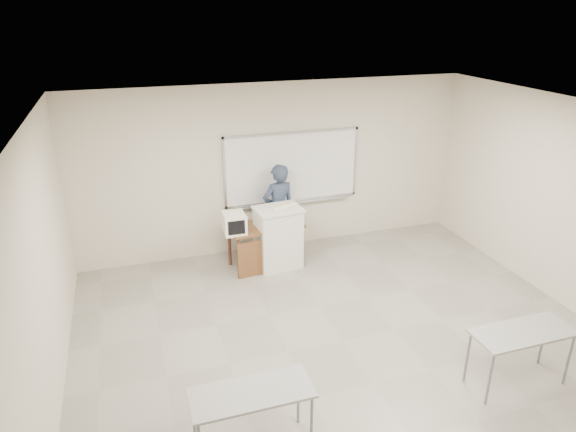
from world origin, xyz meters
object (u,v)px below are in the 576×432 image
object	(u,v)px
mouse	(276,221)
keyboard	(284,205)
whiteboard	(292,168)
presenter	(278,210)
instructor_desk	(267,240)
laptop	(285,216)
podium	(278,237)
crt_monitor	(234,223)

from	to	relation	value
mouse	keyboard	distance (m)	0.34
whiteboard	keyboard	world-z (taller)	whiteboard
whiteboard	presenter	world-z (taller)	whiteboard
instructor_desk	presenter	xyz separation A→B (m)	(0.35, 0.49, 0.32)
laptop	presenter	xyz separation A→B (m)	(-0.05, 0.23, 0.03)
mouse	presenter	bearing A→B (deg)	42.47
presenter	laptop	bearing A→B (deg)	90.56
mouse	podium	bearing A→B (deg)	-112.98
whiteboard	mouse	bearing A→B (deg)	-128.98
presenter	whiteboard	bearing A→B (deg)	-151.70
instructor_desk	mouse	bearing A→B (deg)	32.63
instructor_desk	keyboard	distance (m)	0.66
instructor_desk	crt_monitor	world-z (taller)	crt_monitor
whiteboard	mouse	world-z (taller)	whiteboard
presenter	mouse	bearing A→B (deg)	54.65
podium	laptop	distance (m)	0.42
crt_monitor	keyboard	size ratio (longest dim) A/B	0.88
laptop	keyboard	world-z (taller)	keyboard
crt_monitor	presenter	size ratio (longest dim) A/B	0.24
instructor_desk	laptop	world-z (taller)	laptop
whiteboard	instructor_desk	bearing A→B (deg)	-132.05
laptop	crt_monitor	bearing A→B (deg)	-153.62
instructor_desk	mouse	size ratio (longest dim) A/B	12.32
podium	keyboard	xyz separation A→B (m)	(0.12, 0.08, 0.55)
instructor_desk	mouse	distance (m)	0.36
keyboard	presenter	bearing A→B (deg)	68.38
whiteboard	keyboard	size ratio (longest dim) A/B	5.35
podium	presenter	distance (m)	0.59
laptop	presenter	bearing A→B (deg)	111.26
whiteboard	podium	xyz separation A→B (m)	(-0.50, -0.77, -0.94)
podium	presenter	xyz separation A→B (m)	(0.15, 0.49, 0.30)
mouse	whiteboard	bearing A→B (deg)	28.05
whiteboard	keyboard	xyz separation A→B (m)	(-0.38, -0.69, -0.40)
crt_monitor	mouse	bearing A→B (deg)	14.33
mouse	laptop	bearing A→B (deg)	5.01
whiteboard	crt_monitor	distance (m)	1.59
instructor_desk	whiteboard	bearing A→B (deg)	42.26
whiteboard	instructor_desk	size ratio (longest dim) A/B	1.99
instructor_desk	presenter	distance (m)	0.69
whiteboard	laptop	world-z (taller)	whiteboard
whiteboard	crt_monitor	world-z (taller)	whiteboard
podium	laptop	size ratio (longest dim) A/B	3.17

